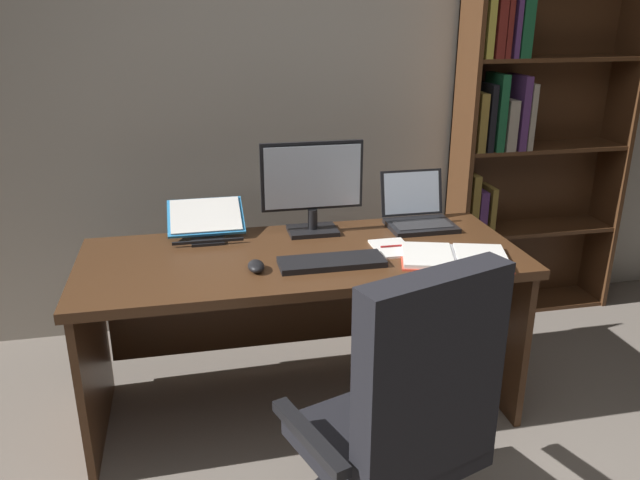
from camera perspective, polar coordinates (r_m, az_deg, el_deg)
wall_back at (r=3.43m, az=-2.38°, el=13.43°), size 4.66×0.12×2.58m
desk at (r=2.76m, az=-1.87°, el=-4.46°), size 1.82×0.75×0.75m
bookshelf at (r=3.71m, az=17.67°, el=7.55°), size 0.97×0.28×1.94m
office_chair at (r=2.06m, az=7.39°, el=-17.57°), size 0.70×0.62×1.05m
monitor at (r=2.79m, az=-0.71°, el=4.72°), size 0.46×0.16×0.41m
laptop at (r=2.97m, az=8.86°, el=2.32°), size 0.30×0.29×0.24m
keyboard at (r=2.49m, az=1.07°, el=-2.01°), size 0.42×0.15×0.02m
computer_mouse at (r=2.44m, az=-5.82°, el=-2.38°), size 0.06×0.10×0.04m
reading_stand_with_book at (r=2.85m, az=-10.31°, el=1.84°), size 0.34×0.30×0.13m
open_binder at (r=2.59m, az=12.09°, el=-1.52°), size 0.49×0.38×0.02m
notepad at (r=2.67m, az=6.55°, el=-0.73°), size 0.15×0.21×0.01m
pen at (r=2.67m, az=6.97°, el=-0.52°), size 0.14×0.01×0.01m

